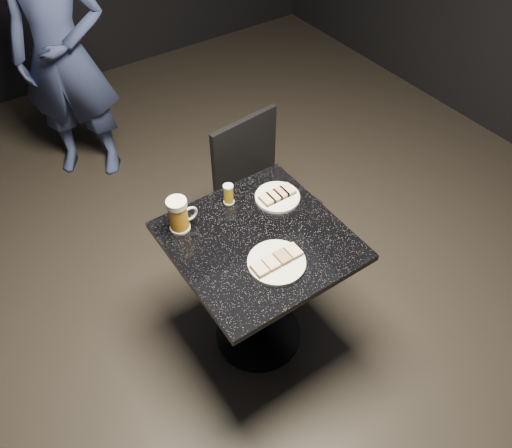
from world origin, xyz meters
The scene contains 10 objects.
floor centered at (0.00, 0.00, 0.00)m, with size 6.00×6.00×0.00m, color black.
plate_large centered at (-0.02, -0.15, 0.76)m, with size 0.23×0.23×0.01m, color white.
plate_small centered at (0.21, 0.15, 0.76)m, with size 0.20×0.20×0.01m, color white.
patron centered at (-0.18, 1.81, 0.83)m, with size 0.61×0.40×1.67m, color navy.
table centered at (0.00, 0.00, 0.51)m, with size 0.70×0.70×0.75m.
beer_mug centered at (-0.24, 0.24, 0.83)m, with size 0.12×0.09×0.16m.
beer_tumbler centered at (0.01, 0.26, 0.80)m, with size 0.05×0.05×0.10m.
chair centered at (0.33, 0.48, 0.50)m, with size 0.45×0.45×0.87m.
canapes_on_plate_large centered at (-0.02, -0.15, 0.77)m, with size 0.21×0.07×0.02m.
canapes_on_plate_small centered at (0.21, 0.15, 0.77)m, with size 0.16×0.07×0.02m.
Camera 1 is at (-0.79, -1.14, 2.29)m, focal length 35.00 mm.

